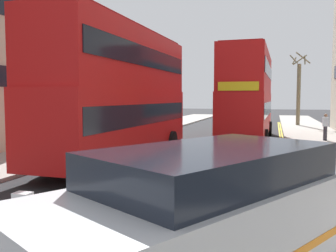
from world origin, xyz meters
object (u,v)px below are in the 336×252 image
object	(u,v)px
double_decker_bus_oncoming	(248,93)
taxi_minivan	(200,236)
keep_left_bollard	(24,229)
double_decker_bus_away	(121,91)
pedestrian_far	(325,126)

from	to	relation	value
double_decker_bus_oncoming	taxi_minivan	size ratio (longest dim) A/B	2.13
keep_left_bollard	double_decker_bus_away	world-z (taller)	double_decker_bus_away
pedestrian_far	taxi_minivan	bearing A→B (deg)	-100.94
pedestrian_far	keep_left_bollard	bearing A→B (deg)	-109.73
keep_left_bollard	pedestrian_far	xyz separation A→B (m)	(6.81, 19.00, 0.38)
taxi_minivan	pedestrian_far	bearing A→B (deg)	79.06
double_decker_bus_oncoming	pedestrian_far	distance (m)	5.05
double_decker_bus_away	double_decker_bus_oncoming	distance (m)	10.40
double_decker_bus_away	double_decker_bus_oncoming	size ratio (longest dim) A/B	1.00
keep_left_bollard	double_decker_bus_away	xyz separation A→B (m)	(-2.48, 9.58, 2.42)
keep_left_bollard	pedestrian_far	world-z (taller)	pedestrian_far
taxi_minivan	keep_left_bollard	bearing A→B (deg)	167.61
double_decker_bus_away	taxi_minivan	bearing A→B (deg)	-61.79
keep_left_bollard	double_decker_bus_away	bearing A→B (deg)	104.52
keep_left_bollard	double_decker_bus_away	size ratio (longest dim) A/B	0.10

